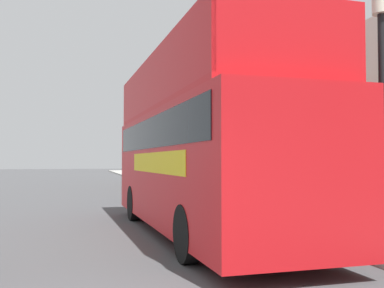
{
  "coord_description": "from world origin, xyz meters",
  "views": [
    {
      "loc": [
        -0.23,
        -3.43,
        1.76
      ],
      "look_at": [
        1.89,
        4.92,
        2.08
      ],
      "focal_mm": 42.0,
      "sensor_mm": 36.0,
      "label": 1
    }
  ],
  "objects_px": {
    "parked_car_ahead_of_bus": "(168,186)",
    "lamp_post_nearest": "(382,62)",
    "tour_bus": "(200,156)",
    "lamp_post_second": "(222,121)",
    "pedestrian_second": "(379,193)"
  },
  "relations": [
    {
      "from": "parked_car_ahead_of_bus",
      "to": "lamp_post_nearest",
      "type": "bearing_deg",
      "value": -79.26
    },
    {
      "from": "tour_bus",
      "to": "lamp_post_second",
      "type": "distance_m",
      "value": 6.49
    },
    {
      "from": "pedestrian_second",
      "to": "lamp_post_nearest",
      "type": "distance_m",
      "value": 2.64
    },
    {
      "from": "lamp_post_nearest",
      "to": "lamp_post_second",
      "type": "relative_size",
      "value": 1.09
    },
    {
      "from": "tour_bus",
      "to": "lamp_post_nearest",
      "type": "xyz_separation_m",
      "value": [
        2.44,
        -3.53,
        1.66
      ]
    },
    {
      "from": "lamp_post_nearest",
      "to": "lamp_post_second",
      "type": "bearing_deg",
      "value": 89.86
    },
    {
      "from": "parked_car_ahead_of_bus",
      "to": "lamp_post_second",
      "type": "bearing_deg",
      "value": -51.64
    },
    {
      "from": "tour_bus",
      "to": "lamp_post_second",
      "type": "relative_size",
      "value": 2.14
    },
    {
      "from": "pedestrian_second",
      "to": "lamp_post_second",
      "type": "xyz_separation_m",
      "value": [
        -0.55,
        8.47,
        2.16
      ]
    },
    {
      "from": "lamp_post_second",
      "to": "parked_car_ahead_of_bus",
      "type": "bearing_deg",
      "value": 125.57
    },
    {
      "from": "parked_car_ahead_of_bus",
      "to": "lamp_post_nearest",
      "type": "relative_size",
      "value": 0.89
    },
    {
      "from": "pedestrian_second",
      "to": "lamp_post_nearest",
      "type": "bearing_deg",
      "value": -122.47
    },
    {
      "from": "pedestrian_second",
      "to": "parked_car_ahead_of_bus",
      "type": "bearing_deg",
      "value": 101.55
    },
    {
      "from": "parked_car_ahead_of_bus",
      "to": "pedestrian_second",
      "type": "bearing_deg",
      "value": -75.66
    },
    {
      "from": "tour_bus",
      "to": "lamp_post_nearest",
      "type": "height_order",
      "value": "lamp_post_nearest"
    }
  ]
}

